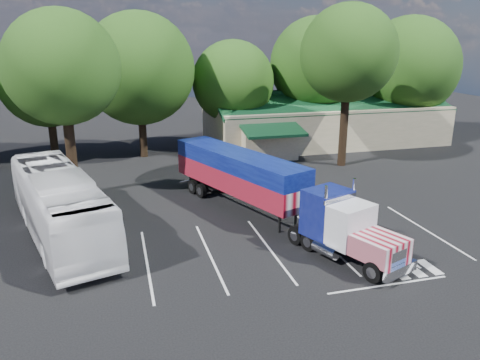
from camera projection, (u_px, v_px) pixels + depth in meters
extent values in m
plane|color=black|center=(240.00, 210.00, 30.32)|extent=(120.00, 120.00, 0.00)
cube|color=beige|center=(323.00, 123.00, 49.84)|extent=(24.00, 11.00, 4.00)
cube|color=#154928|center=(334.00, 102.00, 46.89)|extent=(24.20, 6.25, 2.10)
cube|color=#154928|center=(315.00, 97.00, 51.32)|extent=(24.20, 6.25, 2.10)
cube|color=beige|center=(268.00, 144.00, 42.76)|extent=(5.00, 2.50, 2.80)
cube|color=#154928|center=(273.00, 130.00, 41.12)|extent=(5.40, 3.19, 0.80)
cylinder|color=black|center=(53.00, 137.00, 42.94)|extent=(0.70, 0.70, 4.00)
sphere|color=#254E16|center=(47.00, 80.00, 41.44)|extent=(8.40, 8.40, 8.40)
cylinder|color=black|center=(143.00, 134.00, 43.41)|extent=(0.70, 0.70, 4.30)
sphere|color=#254E16|center=(139.00, 69.00, 41.68)|extent=(10.00, 10.00, 10.00)
cylinder|color=black|center=(233.00, 130.00, 46.95)|extent=(0.70, 0.70, 3.60)
sphere|color=#254E16|center=(233.00, 82.00, 45.55)|extent=(8.00, 8.00, 8.00)
cylinder|color=black|center=(314.00, 121.00, 49.52)|extent=(0.70, 0.70, 4.50)
sphere|color=#254E16|center=(317.00, 64.00, 47.81)|extent=(9.60, 9.60, 9.60)
cylinder|color=black|center=(403.00, 121.00, 50.98)|extent=(0.70, 0.70, 3.90)
sphere|color=#254E16|center=(409.00, 66.00, 49.27)|extent=(10.40, 10.40, 10.40)
cylinder|color=black|center=(71.00, 154.00, 32.38)|extent=(0.70, 0.70, 6.00)
sphere|color=#254E16|center=(62.00, 67.00, 30.67)|extent=(7.60, 7.60, 7.60)
cylinder|color=black|center=(344.00, 128.00, 40.08)|extent=(0.70, 0.70, 6.50)
sphere|color=#254E16|center=(349.00, 53.00, 38.25)|extent=(8.00, 8.00, 8.00)
cube|color=black|center=(344.00, 244.00, 23.77)|extent=(3.15, 6.18, 0.22)
cube|color=white|center=(400.00, 271.00, 21.21)|extent=(2.17, 1.03, 0.49)
cube|color=white|center=(398.00, 259.00, 21.19)|extent=(1.04, 0.50, 0.81)
cube|color=silver|center=(380.00, 247.00, 21.93)|extent=(2.71, 2.76, 1.03)
cube|color=silver|center=(351.00, 225.00, 23.15)|extent=(2.62, 2.16, 2.07)
cube|color=black|center=(361.00, 220.00, 22.58)|extent=(1.95, 0.83, 0.90)
cube|color=white|center=(341.00, 198.00, 23.40)|extent=(2.21, 0.94, 0.22)
cube|color=#0C1458|center=(327.00, 212.00, 24.34)|extent=(2.75, 2.50, 2.43)
cylinder|color=white|center=(325.00, 215.00, 23.04)|extent=(0.21, 0.21, 3.05)
cylinder|color=white|center=(353.00, 207.00, 24.22)|extent=(0.21, 0.21, 3.05)
cylinder|color=white|center=(326.00, 249.00, 23.15)|extent=(1.08, 1.55, 0.59)
cylinder|color=white|center=(358.00, 237.00, 24.53)|extent=(1.08, 1.55, 0.59)
cube|color=white|center=(238.00, 179.00, 30.37)|extent=(6.40, 11.55, 1.35)
cube|color=#090E55|center=(238.00, 161.00, 30.01)|extent=(6.40, 11.55, 1.08)
cube|color=black|center=(207.00, 182.00, 33.61)|extent=(2.16, 3.32, 0.31)
cube|color=black|center=(280.00, 222.00, 26.67)|extent=(0.14, 0.14, 1.26)
cube|color=black|center=(296.00, 217.00, 27.38)|extent=(0.14, 0.14, 1.26)
cube|color=white|center=(192.00, 180.00, 35.30)|extent=(2.04, 0.89, 0.11)
cylinder|color=black|center=(373.00, 272.00, 21.29)|extent=(0.66, 1.03, 0.99)
cylinder|color=black|center=(398.00, 261.00, 22.36)|extent=(0.66, 1.03, 0.99)
cylinder|color=black|center=(309.00, 242.00, 24.46)|extent=(0.66, 1.03, 0.99)
cylinder|color=black|center=(334.00, 233.00, 25.53)|extent=(0.66, 1.03, 0.99)
cylinder|color=black|center=(296.00, 236.00, 25.22)|extent=(0.66, 1.03, 0.99)
cylinder|color=black|center=(321.00, 227.00, 26.29)|extent=(0.66, 1.03, 0.99)
cylinder|color=black|center=(201.00, 191.00, 32.60)|extent=(0.66, 1.03, 0.99)
cylinder|color=black|center=(223.00, 186.00, 33.67)|extent=(0.66, 1.03, 0.99)
cylinder|color=black|center=(193.00, 187.00, 33.42)|extent=(0.66, 1.03, 0.99)
cylinder|color=black|center=(215.00, 182.00, 34.50)|extent=(0.66, 1.03, 0.99)
imported|color=black|center=(311.00, 220.00, 26.06)|extent=(0.62, 0.79, 1.92)
imported|color=black|center=(306.00, 186.00, 33.64)|extent=(1.46, 1.87, 0.95)
imported|color=silver|center=(59.00, 204.00, 25.82)|extent=(6.89, 13.94, 3.79)
imported|color=#A2A4AA|center=(316.00, 144.00, 45.90)|extent=(4.52, 1.89, 1.45)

